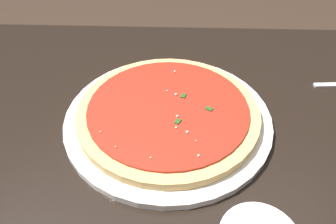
# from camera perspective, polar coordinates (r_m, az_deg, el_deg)

# --- Properties ---
(restaurant_table) EXTENTS (1.06, 0.76, 0.74)m
(restaurant_table) POSITION_cam_1_polar(r_m,az_deg,el_deg) (0.67, -1.89, -11.02)
(restaurant_table) COLOR black
(restaurant_table) RESTS_ON ground_plane
(serving_plate) EXTENTS (0.37, 0.37, 0.01)m
(serving_plate) POSITION_cam_1_polar(r_m,az_deg,el_deg) (0.57, 0.00, -1.00)
(serving_plate) COLOR white
(serving_plate) RESTS_ON restaurant_table
(pizza) EXTENTS (0.32, 0.32, 0.02)m
(pizza) POSITION_cam_1_polar(r_m,az_deg,el_deg) (0.56, 0.00, 0.19)
(pizza) COLOR #DBB26B
(pizza) RESTS_ON serving_plate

